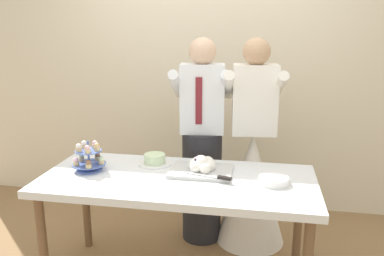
# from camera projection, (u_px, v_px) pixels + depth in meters

# --- Properties ---
(rear_wall) EXTENTS (5.20, 0.10, 2.90)m
(rear_wall) POSITION_uv_depth(u_px,v_px,m) (208.00, 58.00, 3.77)
(rear_wall) COLOR beige
(rear_wall) RESTS_ON ground_plane
(dessert_table) EXTENTS (1.80, 0.80, 0.78)m
(dessert_table) POSITION_uv_depth(u_px,v_px,m) (178.00, 188.00, 2.64)
(dessert_table) COLOR silver
(dessert_table) RESTS_ON ground_plane
(cupcake_stand) EXTENTS (0.23, 0.23, 0.21)m
(cupcake_stand) POSITION_uv_depth(u_px,v_px,m) (89.00, 158.00, 2.73)
(cupcake_stand) COLOR #4C66B2
(cupcake_stand) RESTS_ON dessert_table
(main_cake_tray) EXTENTS (0.43, 0.33, 0.12)m
(main_cake_tray) POSITION_uv_depth(u_px,v_px,m) (201.00, 167.00, 2.69)
(main_cake_tray) COLOR silver
(main_cake_tray) RESTS_ON dessert_table
(plate_stack) EXTENTS (0.20, 0.20, 0.04)m
(plate_stack) POSITION_uv_depth(u_px,v_px,m) (274.00, 181.00, 2.51)
(plate_stack) COLOR white
(plate_stack) RESTS_ON dessert_table
(round_cake) EXTENTS (0.24, 0.24, 0.08)m
(round_cake) POSITION_uv_depth(u_px,v_px,m) (155.00, 160.00, 2.86)
(round_cake) COLOR white
(round_cake) RESTS_ON dessert_table
(person_groom) EXTENTS (0.50, 0.53, 1.66)m
(person_groom) POSITION_uv_depth(u_px,v_px,m) (202.00, 153.00, 3.22)
(person_groom) COLOR #232328
(person_groom) RESTS_ON ground_plane
(person_bride) EXTENTS (0.56, 0.56, 1.66)m
(person_bride) POSITION_uv_depth(u_px,v_px,m) (252.00, 174.00, 3.21)
(person_bride) COLOR white
(person_bride) RESTS_ON ground_plane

